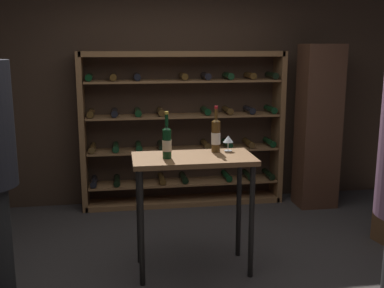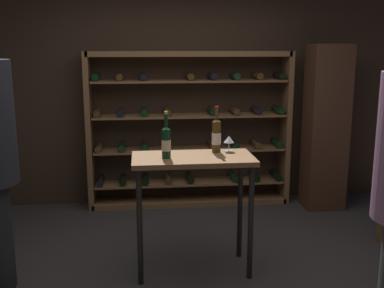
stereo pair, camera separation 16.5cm
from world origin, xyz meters
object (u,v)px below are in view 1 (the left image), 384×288
tasting_table (193,175)px  wine_glass_stemmed_left (228,140)px  wine_rack (183,130)px  wine_bottle_gold_foil (216,135)px  display_cabinet (318,127)px  wine_bottle_red_label (167,142)px

tasting_table → wine_glass_stemmed_left: size_ratio=7.46×
wine_rack → wine_bottle_gold_foil: size_ratio=6.09×
wine_rack → tasting_table: wine_rack is taller
wine_rack → display_cabinet: bearing=-10.5°
wine_bottle_red_label → wine_bottle_gold_foil: 0.46m
wine_rack → tasting_table: size_ratio=2.40×
tasting_table → display_cabinet: 2.19m
tasting_table → wine_glass_stemmed_left: bearing=25.0°
display_cabinet → wine_glass_stemmed_left: size_ratio=14.27×
wine_glass_stemmed_left → display_cabinet: bearing=42.6°
wine_bottle_gold_foil → wine_glass_stemmed_left: 0.12m
display_cabinet → wine_bottle_gold_foil: display_cabinet is taller
wine_bottle_red_label → wine_bottle_gold_foil: wine_bottle_gold_foil is taller
display_cabinet → wine_glass_stemmed_left: display_cabinet is taller
wine_bottle_gold_foil → wine_glass_stemmed_left: bearing=9.8°
wine_rack → wine_glass_stemmed_left: (0.17, -1.53, 0.18)m
wine_bottle_gold_foil → wine_glass_stemmed_left: (0.11, 0.02, -0.05)m
wine_rack → wine_bottle_gold_foil: bearing=-87.9°
wine_glass_stemmed_left → wine_bottle_red_label: bearing=-161.0°
wine_rack → wine_glass_stemmed_left: size_ratio=17.90×
wine_rack → display_cabinet: size_ratio=1.25×
wine_rack → wine_bottle_gold_foil: (0.06, -1.55, 0.23)m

